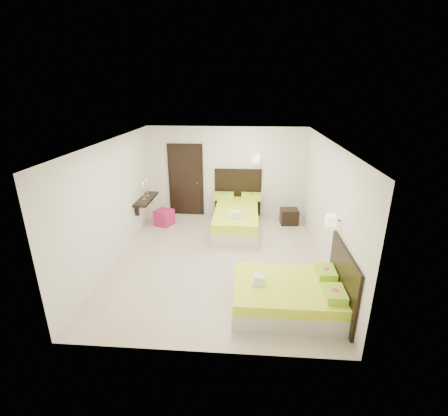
# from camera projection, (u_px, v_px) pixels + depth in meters

# --- Properties ---
(floor) EXTENTS (5.50, 5.50, 0.00)m
(floor) POSITION_uv_depth(u_px,v_px,m) (219.00, 259.00, 7.26)
(floor) COLOR #C1B3A0
(floor) RESTS_ON ground
(bed_single) EXTENTS (1.36, 2.26, 1.87)m
(bed_single) POSITION_uv_depth(u_px,v_px,m) (236.00, 216.00, 8.72)
(bed_single) COLOR beige
(bed_single) RESTS_ON ground
(bed_double) EXTENTS (1.84, 1.56, 1.51)m
(bed_double) POSITION_uv_depth(u_px,v_px,m) (292.00, 294.00, 5.54)
(bed_double) COLOR beige
(bed_double) RESTS_ON ground
(nightstand) EXTENTS (0.50, 0.45, 0.42)m
(nightstand) POSITION_uv_depth(u_px,v_px,m) (289.00, 216.00, 9.08)
(nightstand) COLOR black
(nightstand) RESTS_ON ground
(ottoman) EXTENTS (0.56, 0.56, 0.43)m
(ottoman) POSITION_uv_depth(u_px,v_px,m) (164.00, 217.00, 9.00)
(ottoman) COLOR #A7164E
(ottoman) RESTS_ON ground
(door) EXTENTS (1.02, 0.15, 2.14)m
(door) POSITION_uv_depth(u_px,v_px,m) (186.00, 180.00, 9.50)
(door) COLOR black
(door) RESTS_ON ground
(console_shelf) EXTENTS (0.35, 1.20, 0.78)m
(console_shelf) POSITION_uv_depth(u_px,v_px,m) (146.00, 199.00, 8.62)
(console_shelf) COLOR black
(console_shelf) RESTS_ON ground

